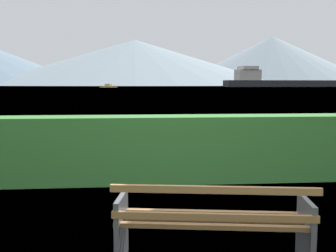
{
  "coord_description": "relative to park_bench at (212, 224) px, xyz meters",
  "views": [
    {
      "loc": [
        -0.75,
        -3.6,
        1.77
      ],
      "look_at": [
        0.0,
        5.02,
        0.83
      ],
      "focal_mm": 41.17,
      "sensor_mm": 36.0,
      "label": 1
    }
  ],
  "objects": [
    {
      "name": "fishing_boat_near",
      "position": [
        -13.73,
        191.26,
        0.22
      ],
      "size": [
        8.81,
        7.4,
        1.88
      ],
      "color": "gold",
      "rests_on": "water_surface"
    },
    {
      "name": "park_bench",
      "position": [
        0.0,
        0.0,
        0.0
      ],
      "size": [
        1.94,
        0.85,
        0.87
      ],
      "color": "olive",
      "rests_on": "ground_plane"
    },
    {
      "name": "water_surface",
      "position": [
        0.01,
        307.87,
        -0.43
      ],
      "size": [
        620.0,
        620.0,
        0.0
      ],
      "primitive_type": "plane",
      "color": "#7A99A8",
      "rests_on": "ground_plane"
    },
    {
      "name": "hedge_row",
      "position": [
        0.01,
        3.37,
        0.17
      ],
      "size": [
        9.5,
        0.72,
        1.2
      ],
      "primitive_type": "cube",
      "color": "#387A33",
      "rests_on": "ground_plane"
    },
    {
      "name": "cargo_ship_large",
      "position": [
        88.91,
        235.34,
        3.14
      ],
      "size": [
        79.41,
        17.5,
        12.77
      ],
      "color": "#232328",
      "rests_on": "water_surface"
    },
    {
      "name": "distant_hills",
      "position": [
        -55.78,
        547.08,
        34.32
      ],
      "size": [
        799.64,
        401.89,
        73.91
      ],
      "color": "slate",
      "rests_on": "ground_plane"
    }
  ]
}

